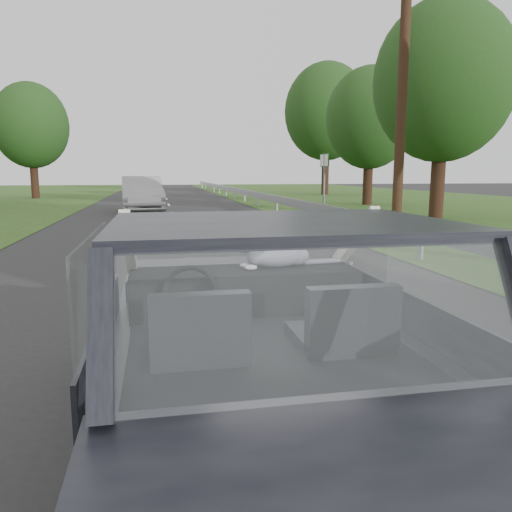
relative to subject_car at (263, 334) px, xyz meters
name	(u,v)px	position (x,y,z in m)	size (l,w,h in m)	color
ground	(262,447)	(0.00, 0.00, -0.72)	(140.00, 140.00, 0.00)	black
subject_car	(263,334)	(0.00, 0.00, 0.00)	(1.80, 4.00, 1.45)	black
dashboard	(245,290)	(0.00, 0.62, 0.12)	(1.58, 0.45, 0.30)	black
driver_seat	(199,328)	(-0.40, -0.29, 0.16)	(0.50, 0.72, 0.42)	black
passenger_seat	(345,319)	(0.40, -0.29, 0.16)	(0.50, 0.72, 0.42)	black
steering_wheel	(191,293)	(-0.40, 0.33, 0.20)	(0.36, 0.36, 0.04)	black
cat	(279,255)	(0.26, 0.67, 0.36)	(0.61, 0.19, 0.27)	gray
guardrail	(342,214)	(4.30, 10.00, -0.15)	(0.05, 90.00, 0.32)	#A4A7AB
other_car	(142,194)	(-1.22, 19.25, 0.04)	(1.84, 4.66, 1.53)	#B7B7B7
highway_sign	(324,181)	(7.38, 20.52, 0.57)	(0.10, 1.03, 2.58)	#114A17
utility_pole	(403,79)	(5.77, 9.74, 3.36)	(0.27, 0.27, 8.16)	#3C2215
tree_1	(442,114)	(9.60, 14.17, 3.06)	(4.99, 4.99, 7.56)	#1E3B17
tree_2	(369,138)	(10.31, 22.08, 2.71)	(4.53, 4.53, 6.87)	#1E3B17
tree_3	(326,131)	(12.20, 34.39, 4.08)	(6.34, 6.34, 9.60)	#1E3B17
tree_6	(32,143)	(-8.52, 32.83, 2.91)	(4.79, 4.79, 7.26)	#1E3B17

